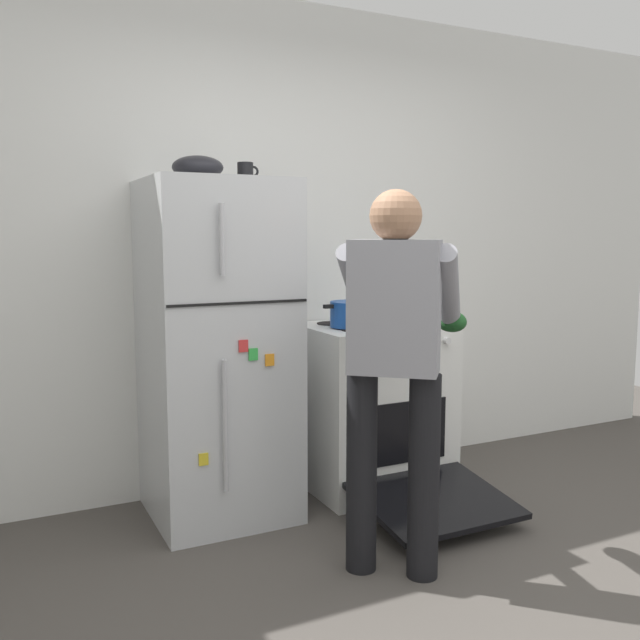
{
  "coord_description": "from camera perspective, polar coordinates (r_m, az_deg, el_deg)",
  "views": [
    {
      "loc": [
        -1.5,
        -1.7,
        1.42
      ],
      "look_at": [
        -0.01,
        1.32,
        1.0
      ],
      "focal_mm": 38.56,
      "sensor_mm": 36.0,
      "label": 1
    }
  ],
  "objects": [
    {
      "name": "kitchen_wall_back",
      "position": [
        3.95,
        -3.99,
        6.07
      ],
      "size": [
        6.0,
        0.1,
        2.7
      ],
      "primitive_type": "cube",
      "color": "white",
      "rests_on": "ground"
    },
    {
      "name": "refrigerator",
      "position": [
        3.48,
        -8.53,
        -2.52
      ],
      "size": [
        0.68,
        0.72,
        1.69
      ],
      "color": "silver",
      "rests_on": "ground"
    },
    {
      "name": "stove_range",
      "position": [
        3.91,
        4.47,
        -7.26
      ],
      "size": [
        0.76,
        1.22,
        0.92
      ],
      "color": "white",
      "rests_on": "ground"
    },
    {
      "name": "person_cook",
      "position": [
        2.85,
        6.28,
        -2.19
      ],
      "size": [
        0.71,
        0.76,
        1.6
      ],
      "color": "black",
      "rests_on": "ground"
    },
    {
      "name": "red_pot",
      "position": [
        3.71,
        2.68,
        0.5
      ],
      "size": [
        0.34,
        0.24,
        0.14
      ],
      "color": "#19479E",
      "rests_on": "stove_range"
    },
    {
      "name": "coffee_mug",
      "position": [
        3.55,
        -6.18,
        12.12
      ],
      "size": [
        0.11,
        0.08,
        0.1
      ],
      "color": "black",
      "rests_on": "refrigerator"
    },
    {
      "name": "mixing_bowl",
      "position": [
        3.43,
        -10.11,
        12.36
      ],
      "size": [
        0.25,
        0.25,
        0.11
      ],
      "primitive_type": "ellipsoid",
      "color": "black",
      "rests_on": "refrigerator"
    }
  ]
}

